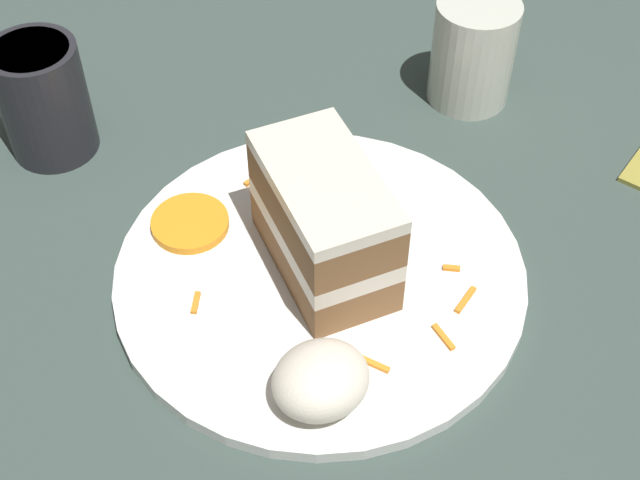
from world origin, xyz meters
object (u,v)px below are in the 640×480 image
Objects in this scene: cream_dollop at (321,380)px; orange_garnish at (190,223)px; cake_slice at (324,221)px; coffee_mug at (43,96)px; plate at (320,274)px; drinking_glass at (472,58)px.

orange_garnish is (-0.00, 0.18, -0.02)m from cream_dollop.
cream_dollop is (-0.06, -0.10, -0.03)m from cake_slice.
plate is at bearing -66.21° from coffee_mug.
cake_slice reaches higher than cream_dollop.
plate is 3.19× the size of drinking_glass.
coffee_mug is at bearing 98.31° from cream_dollop.
drinking_glass is at bearing 25.53° from plate.
cream_dollop is 0.18m from orange_garnish.
cream_dollop is 0.65× the size of coffee_mug.
drinking_glass is (0.29, 0.20, 0.01)m from cream_dollop.
drinking_glass is 0.95× the size of coffee_mug.
orange_garnish is 0.17m from coffee_mug.
cake_slice is 2.06× the size of cream_dollop.
plate is 4.69× the size of cream_dollop.
cake_slice is 0.27m from coffee_mug.
coffee_mug reaches higher than plate.
plate is at bearing -142.01° from cake_slice.
coffee_mug reaches higher than drinking_glass.
plate is 3.04× the size of coffee_mug.
cake_slice is at bearing 55.79° from cream_dollop.
orange_garnish is (-0.07, 0.09, -0.04)m from cake_slice.
cake_slice is at bearing -53.07° from orange_garnish.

